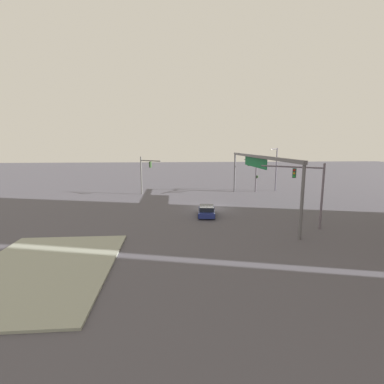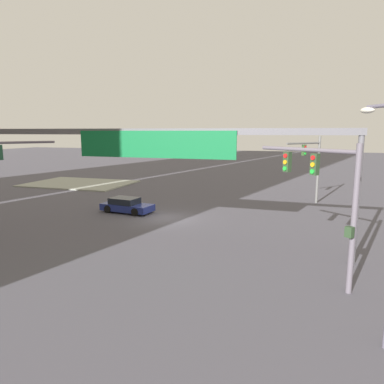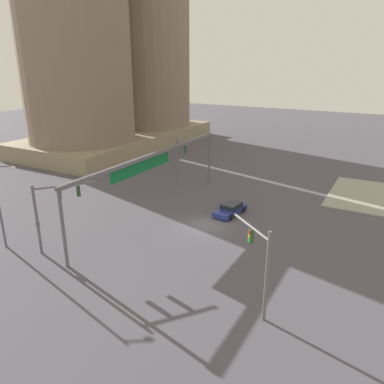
% 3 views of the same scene
% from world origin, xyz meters
% --- Properties ---
extents(ground_plane, '(198.20, 198.20, 0.00)m').
position_xyz_m(ground_plane, '(0.00, 0.00, 0.00)').
color(ground_plane, '#4B4953').
extents(sidewalk_corner, '(12.69, 8.91, 0.15)m').
position_xyz_m(sidewalk_corner, '(17.25, -13.47, 0.07)').
color(sidewalk_corner, gray).
rests_on(sidewalk_corner, ground).
extents(traffic_signal_opposite_side, '(4.23, 3.59, 6.19)m').
position_xyz_m(traffic_signal_opposite_side, '(-11.10, 8.97, 4.20)').
color(traffic_signal_opposite_side, '#615A65').
rests_on(traffic_signal_opposite_side, ground).
extents(traffic_signal_cross_street, '(2.89, 3.48, 6.22)m').
position_xyz_m(traffic_signal_cross_street, '(-10.68, -9.23, 4.00)').
color(traffic_signal_cross_street, slate).
rests_on(traffic_signal_cross_street, ground).
extents(overhead_sign_gantry, '(25.62, 0.43, 6.81)m').
position_xyz_m(overhead_sign_gantry, '(-0.41, 6.13, 5.83)').
color(overhead_sign_gantry, '#5D5C63').
rests_on(overhead_sign_gantry, ground).
extents(sedan_car_approaching, '(4.49, 2.35, 1.21)m').
position_xyz_m(sedan_car_approaching, '(3.90, -0.94, 0.57)').
color(sedan_car_approaching, navy).
rests_on(sedan_car_approaching, ground).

